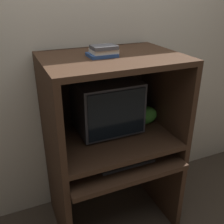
% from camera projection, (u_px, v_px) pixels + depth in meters
% --- Properties ---
extents(wall_back, '(6.00, 0.06, 2.60)m').
position_uv_depth(wall_back, '(92.00, 56.00, 2.04)').
color(wall_back, beige).
rests_on(wall_back, ground_plane).
extents(desk_base, '(0.91, 0.72, 0.67)m').
position_uv_depth(desk_base, '(114.00, 179.00, 2.05)').
color(desk_base, '#382316').
rests_on(desk_base, ground_plane).
extents(desk_monitor_shelf, '(0.91, 0.67, 0.13)m').
position_uv_depth(desk_monitor_shelf, '(112.00, 139.00, 1.94)').
color(desk_monitor_shelf, '#382316').
rests_on(desk_monitor_shelf, desk_base).
extents(hutch_upper, '(0.91, 0.67, 0.59)m').
position_uv_depth(hutch_upper, '(110.00, 83.00, 1.79)').
color(hutch_upper, '#382316').
rests_on(hutch_upper, desk_monitor_shelf).
extents(crt_monitor, '(0.45, 0.38, 0.39)m').
position_uv_depth(crt_monitor, '(107.00, 105.00, 1.92)').
color(crt_monitor, '#333338').
rests_on(crt_monitor, desk_monitor_shelf).
extents(keyboard, '(0.40, 0.16, 0.03)m').
position_uv_depth(keyboard, '(125.00, 161.00, 1.84)').
color(keyboard, '#2D2D30').
rests_on(keyboard, desk_base).
extents(mouse, '(0.07, 0.05, 0.03)m').
position_uv_depth(mouse, '(157.00, 151.00, 1.94)').
color(mouse, black).
rests_on(mouse, desk_base).
extents(snack_bag, '(0.17, 0.13, 0.14)m').
position_uv_depth(snack_bag, '(147.00, 115.00, 2.08)').
color(snack_bag, green).
rests_on(snack_bag, desk_monitor_shelf).
extents(book_stack, '(0.18, 0.14, 0.07)m').
position_uv_depth(book_stack, '(103.00, 51.00, 1.64)').
color(book_stack, navy).
rests_on(book_stack, hutch_upper).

